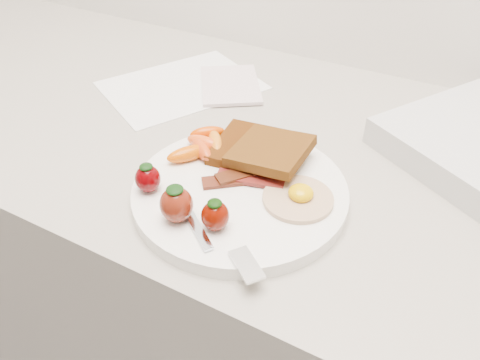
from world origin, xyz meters
The scene contains 11 objects.
counter centered at (0.00, 1.70, 0.45)m, with size 2.00×0.60×0.90m, color gray.
plate centered at (-0.03, 1.56, 0.91)m, with size 0.27×0.27×0.02m, color white.
toast_lower centered at (-0.05, 1.63, 0.93)m, with size 0.10×0.10×0.01m, color black.
toast_upper centered at (-0.01, 1.62, 0.94)m, with size 0.09×0.09×0.01m, color #48220E.
fried_egg centered at (0.05, 1.57, 0.92)m, with size 0.11×0.11×0.02m.
bacon_strips centered at (-0.03, 1.58, 0.92)m, with size 0.10×0.09×0.01m.
baby_carrots centered at (-0.11, 1.60, 0.93)m, with size 0.07×0.11×0.02m.
strawberries centered at (-0.06, 1.48, 0.94)m, with size 0.14×0.06×0.05m.
fork centered at (-0.01, 1.47, 0.92)m, with size 0.16×0.09×0.00m.
paper_sheet centered at (-0.26, 1.78, 0.90)m, with size 0.19×0.26×0.00m, color white.
notepad centered at (-0.19, 1.82, 0.91)m, with size 0.10×0.15×0.01m, color silver.
Camera 1 is at (0.19, 1.16, 1.29)m, focal length 35.00 mm.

